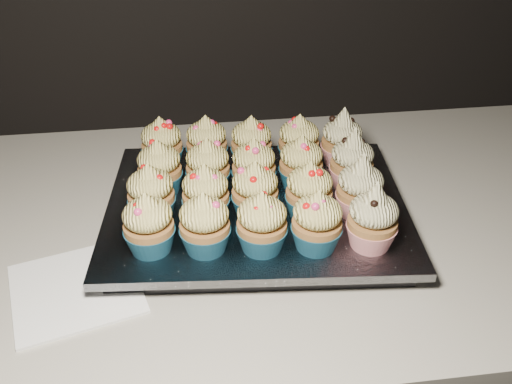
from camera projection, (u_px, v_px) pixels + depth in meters
worktop at (236, 225)px, 0.84m from camera, size 2.44×0.64×0.04m
napkin at (76, 289)px, 0.70m from camera, size 0.18×0.18×0.00m
baking_tray at (256, 215)px, 0.81m from camera, size 0.41×0.32×0.02m
foil_lining at (256, 205)px, 0.80m from camera, size 0.44×0.36×0.01m
cupcake_0 at (149, 225)px, 0.69m from camera, size 0.06×0.06×0.08m
cupcake_1 at (205, 224)px, 0.69m from camera, size 0.06×0.06×0.08m
cupcake_2 at (262, 224)px, 0.69m from camera, size 0.06×0.06×0.08m
cupcake_3 at (317, 222)px, 0.69m from camera, size 0.06×0.06×0.08m
cupcake_4 at (373, 219)px, 0.70m from camera, size 0.06×0.06×0.10m
cupcake_5 at (151, 194)px, 0.74m from camera, size 0.06×0.06×0.08m
cupcake_6 at (206, 194)px, 0.74m from camera, size 0.06×0.06×0.08m
cupcake_7 at (255, 191)px, 0.75m from camera, size 0.06×0.06×0.08m
cupcake_8 at (309, 192)px, 0.75m from camera, size 0.06×0.06×0.08m
cupcake_9 at (360, 189)px, 0.75m from camera, size 0.06×0.06×0.10m
cupcake_10 at (160, 169)px, 0.80m from camera, size 0.06×0.06×0.08m
cupcake_11 at (208, 167)px, 0.80m from camera, size 0.06×0.06×0.08m
cupcake_12 at (254, 167)px, 0.80m from camera, size 0.06×0.06×0.08m
cupcake_13 at (301, 164)px, 0.81m from camera, size 0.06×0.06×0.08m
cupcake_14 at (352, 162)px, 0.81m from camera, size 0.06×0.06×0.10m
cupcake_15 at (162, 145)px, 0.86m from camera, size 0.06×0.06×0.08m
cupcake_16 at (207, 143)px, 0.86m from camera, size 0.06×0.06×0.08m
cupcake_17 at (251, 143)px, 0.86m from camera, size 0.06×0.06×0.08m
cupcake_18 at (299, 142)px, 0.86m from camera, size 0.06×0.06×0.08m
cupcake_19 at (342, 140)px, 0.87m from camera, size 0.06×0.06×0.10m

